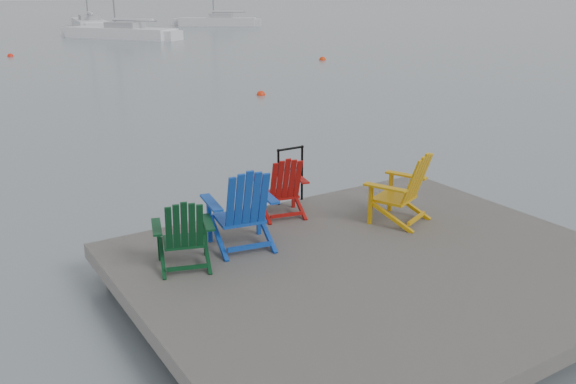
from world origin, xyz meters
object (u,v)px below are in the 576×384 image
sailboat_far (218,22)px  buoy_a (261,95)px  chair_red (282,186)px  sailboat_mid (89,24)px  sailboat_near (121,34)px  chair_yellow (403,187)px  chair_green (184,233)px  buoy_d (10,56)px  buoy_c (322,60)px  chair_blue (242,208)px  handrail (290,169)px

sailboat_far → buoy_a: sailboat_far is taller
chair_red → sailboat_mid: sailboat_mid is taller
chair_red → sailboat_mid: 56.54m
sailboat_near → buoy_a: 28.87m
buoy_a → chair_yellow: bearing=-111.5°
chair_green → buoy_a: (8.52, 13.05, -0.96)m
sailboat_far → chair_green: bearing=-170.9°
chair_yellow → sailboat_mid: (10.53, 56.40, -0.67)m
buoy_a → buoy_d: (-5.62, 19.16, 0.00)m
buoy_c → sailboat_mid: bearing=95.2°
chair_red → chair_yellow: size_ratio=0.89×
sailboat_mid → buoy_a: size_ratio=41.23×
chair_green → buoy_c: bearing=69.0°
sailboat_near → buoy_a: bearing=-131.5°
chair_blue → chair_red: size_ratio=1.19×
sailboat_near → sailboat_far: size_ratio=1.15×
chair_green → chair_blue: size_ratio=0.82×
chair_yellow → buoy_c: size_ratio=2.83×
chair_red → sailboat_mid: (11.89, 55.27, -0.62)m
chair_green → buoy_d: 32.35m
chair_red → sailboat_far: size_ratio=0.09×
handrail → buoy_a: (6.14, 11.70, -1.04)m
handrail → buoy_c: handrail is taller
handrail → buoy_d: (0.52, 30.86, -1.04)m
handrail → sailboat_mid: 55.99m
buoy_c → buoy_d: bearing=142.0°
sailboat_near → buoy_c: 21.01m
chair_blue → sailboat_mid: (12.94, 55.99, -0.71)m
chair_yellow → sailboat_far: 57.47m
handrail → buoy_c: 24.67m
handrail → chair_red: size_ratio=0.96×
buoy_c → sailboat_near: bearing=102.7°
handrail → buoy_c: (14.64, 19.82, -1.04)m
sailboat_far → buoy_d: sailboat_far is taller
sailboat_far → buoy_c: bearing=-160.5°
handrail → chair_green: 2.73m
chair_yellow → sailboat_mid: 57.38m
chair_yellow → buoy_c: 25.47m
chair_blue → sailboat_near: sailboat_near is taller
handrail → sailboat_mid: bearing=78.2°
buoy_d → sailboat_far: bearing=41.4°
buoy_d → buoy_c: bearing=-38.0°
sailboat_mid → sailboat_near: bearing=-86.8°
handrail → chair_green: size_ratio=0.98×
sailboat_near → chair_green: bearing=-140.4°
handrail → buoy_d: 30.88m
chair_yellow → buoy_d: size_ratio=3.09×
chair_green → chair_red: size_ratio=0.98×
chair_green → buoy_a: chair_green is taller
handrail → chair_blue: (-1.49, -1.19, 0.02)m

